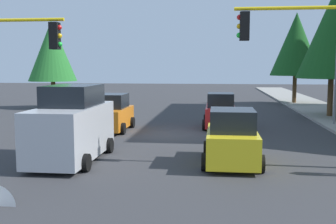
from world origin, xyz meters
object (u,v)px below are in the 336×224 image
delivery_van_silver (72,126)px  traffic_signal_near_left (314,52)px  tree_roadside_mid (333,35)px  car_red (220,112)px  car_orange (111,114)px  car_yellow (232,139)px  tree_roadside_far (296,44)px  tree_opposite_side (52,51)px

delivery_van_silver → traffic_signal_near_left: bearing=89.9°
tree_roadside_mid → traffic_signal_near_left: bearing=-17.2°
tree_roadside_mid → delivery_van_silver: (13.98, -12.81, -4.24)m
car_red → car_orange: bearing=-73.9°
delivery_van_silver → car_yellow: bearing=91.0°
tree_roadside_far → car_orange: size_ratio=2.20×
car_red → car_yellow: (8.63, 0.34, 0.00)m
tree_roadside_mid → tree_roadside_far: bearing=-177.1°
traffic_signal_near_left → car_red: bearing=-161.0°
tree_opposite_side → tree_roadside_mid: (4.00, 21.00, 0.83)m
car_red → car_yellow: same height
delivery_van_silver → car_red: size_ratio=1.32×
traffic_signal_near_left → tree_opposite_side: tree_opposite_side is taller
traffic_signal_near_left → car_orange: 11.74m
car_orange → delivery_van_silver: bearing=3.2°
delivery_van_silver → car_yellow: delivery_van_silver is taller
traffic_signal_near_left → car_orange: traffic_signal_near_left is taller
traffic_signal_near_left → delivery_van_silver: size_ratio=1.16×
tree_roadside_mid → car_orange: (6.94, -13.21, -4.62)m
delivery_van_silver → car_red: 10.31m
tree_opposite_side → tree_roadside_mid: 21.39m
traffic_signal_near_left → car_red: size_ratio=1.52×
traffic_signal_near_left → car_yellow: traffic_signal_near_left is taller
tree_opposite_side → car_orange: size_ratio=1.90×
tree_opposite_side → tree_roadside_mid: bearing=79.2°
tree_roadside_far → tree_roadside_mid: size_ratio=0.98×
tree_roadside_far → tree_roadside_mid: tree_roadside_mid is taller
tree_opposite_side → car_red: (9.25, 13.67, -3.80)m
tree_roadside_far → car_yellow: size_ratio=2.28×
traffic_signal_near_left → tree_opposite_side: size_ratio=0.77×
delivery_van_silver → car_orange: (-7.03, -0.40, -0.39)m
traffic_signal_near_left → car_yellow: 4.04m
tree_roadside_far → tree_roadside_mid: (10.00, 0.50, 0.09)m
tree_roadside_far → car_red: 17.31m
car_orange → car_yellow: (6.93, 6.21, -0.00)m
tree_opposite_side → car_red: bearing=55.9°
tree_roadside_mid → car_yellow: bearing=-26.8°
tree_opposite_side → delivery_van_silver: 20.05m
delivery_van_silver → tree_opposite_side: bearing=-155.5°
tree_roadside_mid → car_yellow: 16.21m
tree_roadside_far → car_yellow: (23.88, -6.49, -4.54)m
tree_roadside_far → delivery_van_silver: 27.27m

